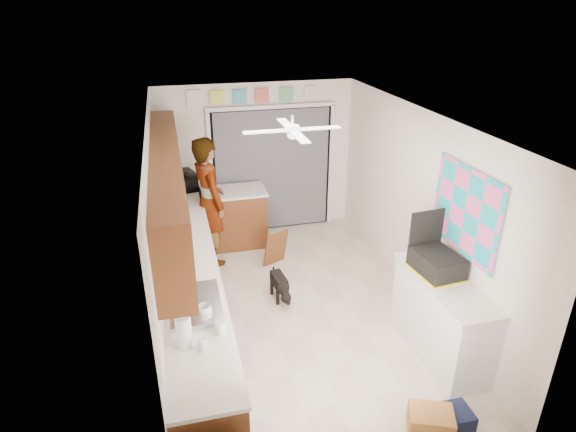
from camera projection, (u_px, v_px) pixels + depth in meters
floor at (295, 308)px, 6.27m from camera, size 5.00×5.00×0.00m
ceiling at (297, 118)px, 5.24m from camera, size 5.00×5.00×0.00m
wall_back at (257, 160)px, 7.96m from camera, size 3.20×0.00×3.20m
wall_front at (384, 361)px, 3.55m from camera, size 3.20×0.00×3.20m
wall_left at (159, 237)px, 5.40m from camera, size 0.00×5.00×5.00m
wall_right at (418, 209)px, 6.11m from camera, size 0.00×5.00×5.00m
left_base_cabinets at (192, 293)px, 5.80m from camera, size 0.60×4.80×0.90m
left_countertop at (189, 259)px, 5.60m from camera, size 0.62×4.80×0.04m
upper_cabinets at (168, 183)px, 5.38m from camera, size 0.32×4.00×0.80m
sink_basin at (195, 305)px, 4.71m from camera, size 0.50×0.76×0.06m
faucet at (175, 299)px, 4.62m from camera, size 0.03×0.03×0.22m
peninsula_base at (234, 219)px, 7.74m from camera, size 1.00×0.60×0.90m
peninsula_top at (232, 192)px, 7.54m from camera, size 1.04×0.64×0.04m
back_opening_recess at (272, 170)px, 8.07m from camera, size 2.00×0.06×2.10m
curtain_panel at (273, 171)px, 8.04m from camera, size 1.90×0.03×2.05m
door_trim_left at (212, 176)px, 7.82m from camera, size 0.06×0.04×2.10m
door_trim_right at (331, 166)px, 8.27m from camera, size 0.06×0.04×2.10m
door_trim_head at (272, 107)px, 7.60m from camera, size 2.10×0.04×0.06m
header_frame_0 at (217, 98)px, 7.36m from camera, size 0.22×0.02×0.22m
header_frame_1 at (240, 96)px, 7.44m from camera, size 0.22×0.02×0.22m
header_frame_2 at (262, 95)px, 7.52m from camera, size 0.22×0.02×0.22m
header_frame_3 at (287, 94)px, 7.61m from camera, size 0.22×0.02×0.22m
header_frame_4 at (311, 93)px, 7.70m from camera, size 0.22×0.02×0.22m
route66_sign at (194, 99)px, 7.29m from camera, size 0.22×0.02×0.26m
right_counter_base at (441, 319)px, 5.33m from camera, size 0.50×1.40×0.90m
right_counter_top at (446, 283)px, 5.13m from camera, size 0.54×1.44×0.04m
abstract_painting at (466, 211)px, 5.06m from camera, size 0.03×1.15×0.95m
ceiling_fan at (292, 130)px, 5.49m from camera, size 1.14×1.14×0.24m
microwave at (184, 181)px, 7.54m from camera, size 0.46×0.57×0.28m
soap_bottle at (175, 236)px, 5.79m from camera, size 0.13×0.13×0.27m
cup at (204, 310)px, 4.56m from camera, size 0.18×0.18×0.11m
jar_a at (220, 327)px, 4.30m from camera, size 0.11×0.11×0.14m
jar_b at (202, 344)px, 4.11m from camera, size 0.09×0.09×0.11m
paper_towel_roll at (184, 331)px, 4.12m from camera, size 0.15×0.15×0.30m
suitcase at (437, 263)px, 5.24m from camera, size 0.46×0.59×0.23m
suitcase_rim at (435, 272)px, 5.29m from camera, size 0.50×0.62×0.02m
suitcase_lid at (426, 231)px, 5.39m from camera, size 0.42×0.07×0.50m
cardboard_box at (430, 422)px, 4.43m from camera, size 0.48×0.43×0.25m
navy_crate at (452, 419)px, 4.49m from camera, size 0.34×0.28×0.21m
cabinet_door_panel at (276, 248)px, 7.19m from camera, size 0.40×0.28×0.56m
man at (209, 202)px, 7.04m from camera, size 0.65×0.81×1.94m
dog at (279, 286)px, 6.40m from camera, size 0.27×0.52×0.40m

